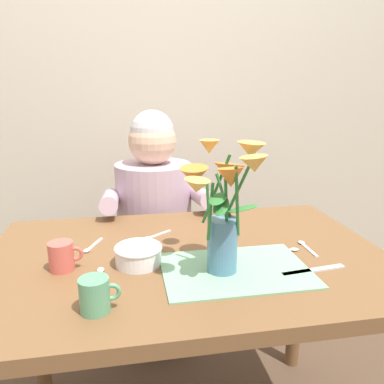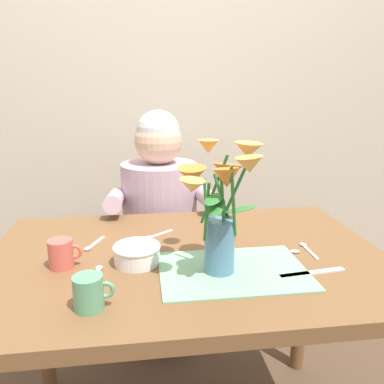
% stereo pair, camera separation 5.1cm
% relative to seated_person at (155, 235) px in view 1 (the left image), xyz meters
% --- Properties ---
extents(wood_panel_backdrop, '(4.00, 0.10, 2.50)m').
position_rel_seated_person_xyz_m(wood_panel_backdrop, '(0.05, 0.43, 0.69)').
color(wood_panel_backdrop, beige).
rests_on(wood_panel_backdrop, ground_plane).
extents(dining_table, '(1.20, 0.80, 0.74)m').
position_rel_seated_person_xyz_m(dining_table, '(0.05, -0.62, 0.08)').
color(dining_table, brown).
rests_on(dining_table, ground_plane).
extents(seated_person, '(0.45, 0.47, 1.14)m').
position_rel_seated_person_xyz_m(seated_person, '(0.00, 0.00, 0.00)').
color(seated_person, '#4C4C56').
rests_on(seated_person, ground_plane).
extents(striped_placemat, '(0.40, 0.28, 0.00)m').
position_rel_seated_person_xyz_m(striped_placemat, '(0.16, -0.74, 0.18)').
color(striped_placemat, '#7AB289').
rests_on(striped_placemat, dining_table).
extents(flower_vase, '(0.24, 0.29, 0.36)m').
position_rel_seated_person_xyz_m(flower_vase, '(0.12, -0.74, 0.38)').
color(flower_vase, teal).
rests_on(flower_vase, dining_table).
extents(ceramic_bowl, '(0.14, 0.14, 0.06)m').
position_rel_seated_person_xyz_m(ceramic_bowl, '(-0.10, -0.66, 0.21)').
color(ceramic_bowl, white).
rests_on(ceramic_bowl, dining_table).
extents(dinner_knife, '(0.19, 0.04, 0.00)m').
position_rel_seated_person_xyz_m(dinner_knife, '(0.37, -0.79, 0.18)').
color(dinner_knife, silver).
rests_on(dinner_knife, dining_table).
extents(coffee_cup, '(0.09, 0.07, 0.08)m').
position_rel_seated_person_xyz_m(coffee_cup, '(-0.20, -0.88, 0.22)').
color(coffee_cup, '#569970').
rests_on(coffee_cup, dining_table).
extents(ceramic_mug, '(0.09, 0.07, 0.08)m').
position_rel_seated_person_xyz_m(ceramic_mug, '(-0.30, -0.65, 0.22)').
color(ceramic_mug, '#CC564C').
rests_on(ceramic_mug, dining_table).
extents(spoon_0, '(0.10, 0.08, 0.01)m').
position_rel_seated_person_xyz_m(spoon_0, '(-0.04, -0.46, 0.18)').
color(spoon_0, silver).
rests_on(spoon_0, dining_table).
extents(spoon_1, '(0.02, 0.12, 0.01)m').
position_rel_seated_person_xyz_m(spoon_1, '(-0.20, -0.71, 0.18)').
color(spoon_1, silver).
rests_on(spoon_1, dining_table).
extents(spoon_2, '(0.02, 0.12, 0.01)m').
position_rel_seated_person_xyz_m(spoon_2, '(0.42, -0.63, 0.18)').
color(spoon_2, silver).
rests_on(spoon_2, dining_table).
extents(spoon_3, '(0.06, 0.12, 0.01)m').
position_rel_seated_person_xyz_m(spoon_3, '(-0.24, -0.52, 0.18)').
color(spoon_3, silver).
rests_on(spoon_3, dining_table).
extents(spoon_4, '(0.12, 0.03, 0.01)m').
position_rel_seated_person_xyz_m(spoon_4, '(0.35, -0.65, 0.18)').
color(spoon_4, silver).
rests_on(spoon_4, dining_table).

